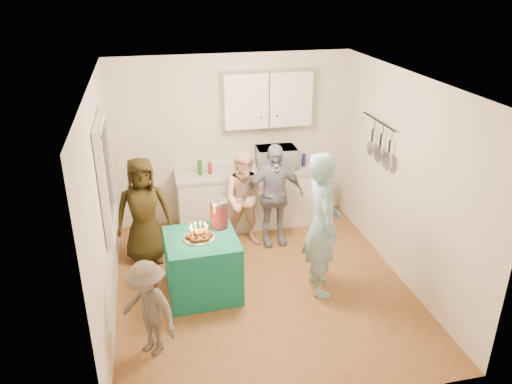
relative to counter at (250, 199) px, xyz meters
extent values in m
plane|color=brown|center=(-0.20, -1.70, -0.43)|extent=(4.00, 4.00, 0.00)
plane|color=white|center=(-0.20, -1.70, 2.17)|extent=(4.00, 4.00, 0.00)
plane|color=silver|center=(-0.20, 0.30, 0.87)|extent=(3.60, 3.60, 0.00)
plane|color=silver|center=(-2.00, -1.70, 0.87)|extent=(4.00, 4.00, 0.00)
plane|color=silver|center=(1.60, -1.70, 0.87)|extent=(4.00, 4.00, 0.00)
cube|color=black|center=(-1.97, -1.40, 1.12)|extent=(0.04, 1.00, 1.20)
cube|color=white|center=(0.00, 0.00, 0.00)|extent=(2.20, 0.58, 0.86)
cube|color=beige|center=(0.00, 0.00, 0.46)|extent=(2.24, 0.62, 0.05)
cube|color=white|center=(0.30, 0.15, 1.52)|extent=(1.30, 0.30, 0.80)
cube|color=black|center=(1.52, -1.00, 1.17)|extent=(0.12, 1.00, 0.60)
imported|color=white|center=(0.42, 0.00, 0.64)|extent=(0.61, 0.42, 0.33)
cube|color=#11715A|center=(-0.94, -1.67, -0.05)|extent=(0.88, 0.88, 0.76)
cylinder|color=red|center=(-0.68, -1.43, 0.50)|extent=(0.22, 0.22, 0.34)
imported|color=#89B7C7|center=(0.48, -1.92, 0.48)|extent=(0.49, 0.70, 1.82)
imported|color=#4C3E15|center=(-1.60, -0.74, 0.32)|extent=(0.77, 0.54, 1.49)
imported|color=#F69D80|center=(-0.18, -0.60, 0.28)|extent=(0.82, 0.72, 1.42)
imported|color=#111036|center=(0.21, -0.65, 0.33)|extent=(0.90, 0.38, 1.52)
imported|color=#534943|center=(-1.60, -2.61, 0.11)|extent=(0.77, 0.78, 1.08)
camera|label=1|loc=(-1.44, -6.88, 3.24)|focal=35.00mm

